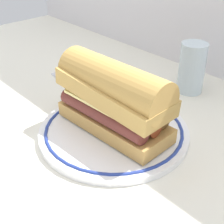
{
  "coord_description": "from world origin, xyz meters",
  "views": [
    {
      "loc": [
        0.36,
        -0.29,
        0.35
      ],
      "look_at": [
        -0.0,
        0.04,
        0.04
      ],
      "focal_mm": 53.23,
      "sensor_mm": 36.0,
      "label": 1
    }
  ],
  "objects": [
    {
      "name": "ground_plane",
      "position": [
        0.0,
        0.0,
        0.0
      ],
      "size": [
        1.5,
        1.5,
        0.0
      ],
      "primitive_type": "plane",
      "color": "silver"
    },
    {
      "name": "butter_knife",
      "position": [
        -0.2,
        0.09,
        0.0
      ],
      "size": [
        0.16,
        0.03,
        0.01
      ],
      "color": "silver",
      "rests_on": "ground_plane"
    },
    {
      "name": "drinking_glass",
      "position": [
        -0.01,
        0.27,
        0.05
      ],
      "size": [
        0.06,
        0.06,
        0.11
      ],
      "color": "silver",
      "rests_on": "ground_plane"
    },
    {
      "name": "plate",
      "position": [
        -0.0,
        0.04,
        0.01
      ],
      "size": [
        0.27,
        0.27,
        0.01
      ],
      "color": "white",
      "rests_on": "ground_plane"
    },
    {
      "name": "sausage_sandwich",
      "position": [
        -0.0,
        0.04,
        0.08
      ],
      "size": [
        0.21,
        0.09,
        0.12
      ],
      "rotation": [
        0.0,
        0.0,
        0.04
      ],
      "color": "#BD8D48",
      "rests_on": "plate"
    }
  ]
}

